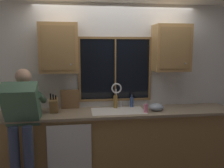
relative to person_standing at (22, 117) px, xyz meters
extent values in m
cube|color=silver|center=(1.33, 0.69, 0.30)|extent=(5.88, 0.12, 2.55)
cube|color=black|center=(1.32, 0.62, 0.55)|extent=(1.10, 0.02, 0.95)
cube|color=olive|center=(1.32, 0.61, 1.05)|extent=(1.17, 0.02, 0.04)
cube|color=olive|center=(1.32, 0.61, 0.06)|extent=(1.17, 0.02, 0.04)
cube|color=olive|center=(0.76, 0.61, 0.55)|extent=(0.03, 0.02, 0.95)
cube|color=olive|center=(1.89, 0.61, 0.55)|extent=(0.03, 0.02, 0.95)
cube|color=olive|center=(1.32, 0.61, 0.55)|extent=(0.02, 0.02, 0.95)
cube|color=#A07744|center=(1.33, 0.34, -0.53)|extent=(3.48, 0.58, 0.88)
cube|color=gray|center=(1.33, 0.32, -0.07)|extent=(3.54, 0.62, 0.04)
cube|color=white|center=(0.60, 0.02, -0.51)|extent=(0.60, 0.02, 0.74)
cube|color=#B2844C|center=(0.47, 0.46, 0.89)|extent=(0.55, 0.33, 0.72)
cube|color=#9D7443|center=(0.47, 0.29, 0.89)|extent=(0.47, 0.01, 0.62)
sphere|color=#B2B2B7|center=(0.63, 0.29, 0.66)|extent=(0.02, 0.02, 0.02)
cube|color=#B2844C|center=(2.18, 0.46, 0.89)|extent=(0.55, 0.33, 0.72)
cube|color=#9D7443|center=(2.18, 0.29, 0.89)|extent=(0.47, 0.01, 0.62)
sphere|color=#B2B2B7|center=(2.35, 0.29, 0.66)|extent=(0.02, 0.02, 0.02)
cube|color=white|center=(1.32, 0.33, -0.06)|extent=(0.80, 0.46, 0.02)
cube|color=beige|center=(1.12, 0.33, -0.16)|extent=(0.36, 0.42, 0.20)
cube|color=beige|center=(1.52, 0.33, -0.16)|extent=(0.36, 0.42, 0.20)
cube|color=white|center=(1.32, 0.33, -0.16)|extent=(0.04, 0.42, 0.20)
cylinder|color=silver|center=(1.32, 0.55, 0.10)|extent=(0.03, 0.03, 0.30)
torus|color=silver|center=(1.32, 0.49, 0.27)|extent=(0.16, 0.02, 0.16)
cylinder|color=silver|center=(1.40, 0.55, 0.00)|extent=(0.03, 0.03, 0.09)
cylinder|color=#384260|center=(-0.08, -0.13, -0.53)|extent=(0.13, 0.13, 0.88)
cylinder|color=#384260|center=(0.09, -0.13, -0.53)|extent=(0.13, 0.13, 0.88)
cube|color=#4C7259|center=(0.00, 0.01, 0.16)|extent=(0.44, 0.47, 0.61)
sphere|color=tan|center=(0.00, 0.20, 0.51)|extent=(0.21, 0.21, 0.21)
cylinder|color=#4C7259|center=(-0.22, 0.19, 0.21)|extent=(0.09, 0.52, 0.26)
cylinder|color=#4C7259|center=(0.22, 0.19, 0.21)|extent=(0.09, 0.52, 0.26)
cube|color=olive|center=(0.38, 0.34, 0.05)|extent=(0.12, 0.18, 0.25)
cylinder|color=black|center=(0.34, 0.28, 0.21)|extent=(0.02, 0.05, 0.09)
cylinder|color=black|center=(0.38, 0.29, 0.20)|extent=(0.02, 0.04, 0.08)
cylinder|color=black|center=(0.41, 0.29, 0.19)|extent=(0.02, 0.04, 0.06)
cube|color=#997047|center=(0.60, 0.55, 0.10)|extent=(0.28, 0.08, 0.31)
ellipsoid|color=#8C99A8|center=(1.90, 0.28, 0.00)|extent=(0.23, 0.23, 0.11)
cylinder|color=pink|center=(1.71, 0.19, 0.01)|extent=(0.06, 0.06, 0.12)
cylinder|color=silver|center=(1.71, 0.19, 0.09)|extent=(0.02, 0.02, 0.04)
cylinder|color=silver|center=(1.71, 0.17, 0.12)|extent=(0.01, 0.04, 0.01)
cylinder|color=olive|center=(1.31, 0.52, 0.05)|extent=(0.06, 0.06, 0.20)
cylinder|color=brown|center=(1.31, 0.52, 0.17)|extent=(0.03, 0.03, 0.05)
cylinder|color=black|center=(1.31, 0.52, 0.20)|extent=(0.03, 0.03, 0.01)
cylinder|color=#334C8C|center=(1.58, 0.55, 0.03)|extent=(0.06, 0.06, 0.16)
cylinder|color=navy|center=(1.58, 0.55, 0.13)|extent=(0.02, 0.02, 0.04)
cylinder|color=black|center=(1.58, 0.55, 0.15)|extent=(0.03, 0.03, 0.01)
camera|label=1|loc=(0.75, -3.19, 0.89)|focal=38.87mm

